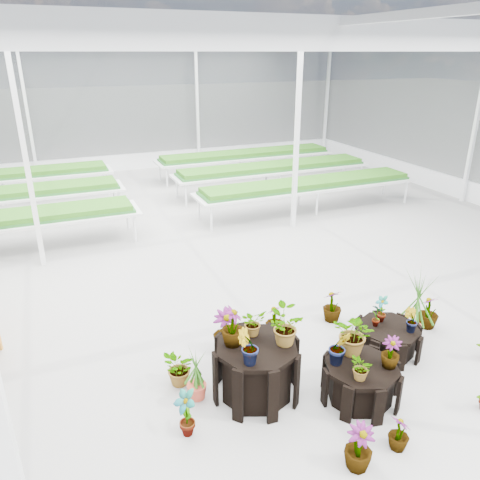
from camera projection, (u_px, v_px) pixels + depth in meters
name	position (u px, v px, depth m)	size (l,w,h in m)	color
ground_plane	(249.00, 330.00, 7.58)	(24.00, 24.00, 0.00)	gray
greenhouse_shell	(250.00, 197.00, 6.74)	(18.00, 24.00, 4.50)	white
steel_frame	(250.00, 197.00, 6.74)	(18.00, 24.00, 4.50)	silver
nursery_benches	(149.00, 192.00, 13.58)	(16.00, 7.00, 0.84)	silver
plinth_tall	(256.00, 370.00, 6.04)	(1.11, 1.11, 0.75)	black
plinth_mid	(360.00, 382.00, 6.00)	(0.98, 0.98, 0.51)	black
plinth_low	(387.00, 339.00, 6.97)	(0.94, 0.94, 0.42)	black
nursery_plants	(318.00, 339.00, 6.40)	(4.74, 3.03, 1.28)	#275B15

